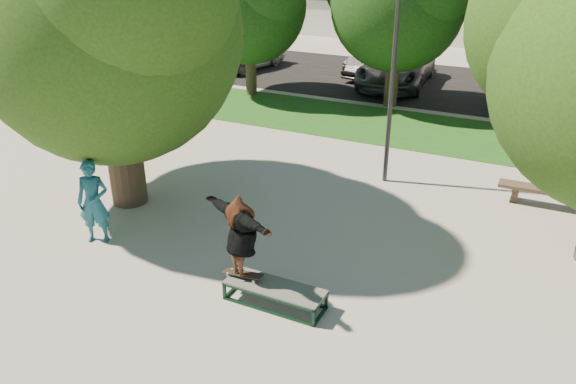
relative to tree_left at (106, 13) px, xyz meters
The scene contains 14 objects.
ground 6.26m from the tree_left, 14.31° to the right, with size 120.00×120.00×0.00m, color #AEA7A0.
grass_strip 10.87m from the tree_left, 57.80° to the left, with size 30.00×4.00×0.02m, color #154814.
asphalt_strip 16.13m from the tree_left, 73.93° to the left, with size 40.00×8.00×0.01m, color black.
tree_left is the anchor object (origin of this frame).
bg_tree_right 13.66m from the tree_left, 50.20° to the left, with size 5.04×4.31×5.43m.
lamppost 6.70m from the tree_left, 36.42° to the left, with size 0.25×0.15×6.11m.
grind_box 7.07m from the tree_left, 23.16° to the right, with size 1.80×0.60×0.38m.
skater_rig 5.99m from the tree_left, 26.05° to the right, with size 1.95×1.27×1.63m.
bystander 4.06m from the tree_left, 67.57° to the right, with size 0.67×0.44×1.83m, color #1C5A6A.
bench 11.24m from the tree_left, 23.09° to the left, with size 3.09×0.49×0.47m.
car_silver_a 15.25m from the tree_left, 108.55° to the left, with size 1.69×4.21×1.43m, color #A9AAAE.
car_dark 15.91m from the tree_left, 84.27° to the left, with size 1.65×4.72×1.56m, color black.
car_grey 14.70m from the tree_left, 79.54° to the left, with size 2.62×5.67×1.58m, color #55555A.
car_silver_b 16.40m from the tree_left, 59.78° to the left, with size 1.94×4.76×1.38m, color #A9A8AD.
Camera 1 is at (4.77, -8.39, 6.01)m, focal length 35.00 mm.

